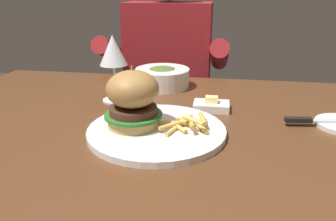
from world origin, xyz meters
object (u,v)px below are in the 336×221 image
(butter_dish, at_px, (211,105))
(soup_bowl, at_px, (162,77))
(wine_glass, at_px, (113,53))
(main_plate, at_px, (157,131))
(burger_sandwich, at_px, (133,99))
(diner_person, at_px, (168,98))
(table_knife, at_px, (321,121))

(butter_dish, bearing_deg, soup_bowl, 131.02)
(butter_dish, bearing_deg, wine_glass, 173.56)
(main_plate, height_order, soup_bowl, soup_bowl)
(butter_dish, bearing_deg, burger_sandwich, -135.04)
(main_plate, bearing_deg, burger_sandwich, 174.52)
(wine_glass, height_order, butter_dish, wine_glass)
(main_plate, relative_size, diner_person, 0.25)
(soup_bowl, bearing_deg, burger_sandwich, -90.17)
(burger_sandwich, relative_size, butter_dish, 1.46)
(wine_glass, bearing_deg, main_plate, -51.86)
(main_plate, xyz_separation_m, diner_person, (-0.10, 0.76, -0.18))
(table_knife, bearing_deg, soup_bowl, 148.50)
(table_knife, xyz_separation_m, soup_bowl, (-0.41, 0.25, 0.02))
(butter_dish, relative_size, soup_bowl, 0.53)
(diner_person, bearing_deg, burger_sandwich, -86.58)
(wine_glass, bearing_deg, butter_dish, -6.44)
(main_plate, bearing_deg, wine_glass, 128.14)
(table_knife, height_order, diner_person, diner_person)
(table_knife, distance_m, diner_person, 0.83)
(burger_sandwich, bearing_deg, main_plate, -5.48)
(burger_sandwich, distance_m, table_knife, 0.43)
(soup_bowl, bearing_deg, table_knife, -31.50)
(wine_glass, height_order, soup_bowl, wine_glass)
(main_plate, bearing_deg, diner_person, 97.28)
(soup_bowl, bearing_deg, butter_dish, -48.98)
(burger_sandwich, height_order, table_knife, burger_sandwich)
(butter_dish, distance_m, soup_bowl, 0.25)
(butter_dish, xyz_separation_m, diner_person, (-0.21, 0.59, -0.19))
(burger_sandwich, xyz_separation_m, wine_glass, (-0.10, 0.19, 0.06))
(wine_glass, distance_m, diner_person, 0.65)
(burger_sandwich, bearing_deg, soup_bowl, 89.83)
(table_knife, relative_size, butter_dish, 2.23)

